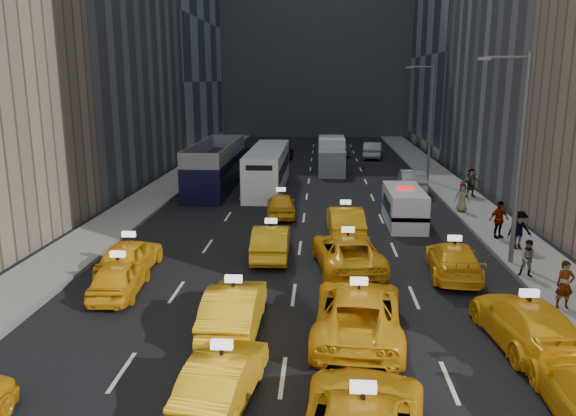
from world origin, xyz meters
name	(u,v)px	position (x,y,z in m)	size (l,w,h in m)	color
sidewalk_west	(153,197)	(-10.50, 25.00, 0.07)	(3.00, 90.00, 0.15)	gray
sidewalk_east	(465,201)	(10.50, 25.00, 0.07)	(3.00, 90.00, 0.15)	gray
curb_west	(174,197)	(-9.05, 25.00, 0.09)	(0.15, 90.00, 0.18)	slate
curb_east	(443,200)	(9.05, 25.00, 0.09)	(0.15, 90.00, 0.18)	slate
streetlight_near	(518,153)	(9.18, 12.00, 4.92)	(2.15, 0.22, 9.00)	#595B60
streetlight_far	(429,119)	(9.18, 32.00, 4.92)	(2.15, 0.22, 9.00)	#595B60
taxi_5	(223,377)	(-1.42, 0.72, 0.68)	(1.43, 4.10, 1.35)	#FAAD15
taxi_8	(119,277)	(-6.56, 7.65, 0.69)	(1.62, 4.03, 1.37)	#FAAD15
taxi_9	(234,308)	(-1.76, 4.82, 0.78)	(1.64, 4.71, 1.55)	#FAAD15
taxi_10	(358,312)	(2.20, 4.67, 0.81)	(2.69, 5.82, 1.62)	#FAAD15
taxi_11	(526,323)	(7.27, 4.33, 0.74)	(2.07, 5.10, 1.48)	#FAAD15
taxi_12	(130,256)	(-6.96, 10.06, 0.73)	(1.72, 4.28, 1.46)	#FAAD15
taxi_13	(271,241)	(-1.25, 12.48, 0.75)	(1.59, 4.55, 1.50)	#FAAD15
taxi_14	(347,252)	(2.14, 11.01, 0.77)	(2.56, 5.56, 1.55)	#FAAD15
taxi_15	(453,260)	(6.46, 10.50, 0.70)	(1.95, 4.81, 1.40)	#FAAD15
taxi_16	(281,205)	(-1.36, 20.25, 0.70)	(1.66, 4.12, 1.40)	#FAAD15
taxi_17	(345,221)	(2.24, 16.20, 0.79)	(1.67, 4.80, 1.58)	#FAAD15
nypd_van	(404,207)	(5.61, 18.82, 0.98)	(2.13, 5.11, 2.17)	silver
double_decker	(216,167)	(-6.72, 28.29, 1.67)	(3.47, 11.75, 3.37)	black
city_bus	(268,169)	(-2.94, 28.65, 1.48)	(3.32, 11.76, 3.00)	silver
box_truck	(332,156)	(1.85, 36.27, 1.45)	(3.01, 6.71, 2.97)	silver
misc_car_0	(412,181)	(7.48, 28.13, 0.81)	(1.72, 4.94, 1.63)	#9B9DA2
misc_car_1	(247,155)	(-6.06, 40.94, 0.79)	(2.61, 5.66, 1.57)	black
misc_car_2	(338,148)	(2.68, 47.28, 0.76)	(2.14, 5.27, 1.53)	slate
misc_car_3	(285,152)	(-2.68, 44.52, 0.68)	(1.61, 4.00, 1.36)	black
misc_car_4	(372,150)	(6.17, 45.51, 0.82)	(1.75, 5.00, 1.65)	#9EA1A5
pedestrian_0	(565,285)	(9.48, 7.00, 1.00)	(0.62, 0.41, 1.70)	gray
pedestrian_1	(529,259)	(9.36, 10.11, 0.92)	(0.75, 0.41, 1.54)	gray
pedestrian_2	(519,230)	(10.26, 13.97, 1.06)	(1.18, 0.49, 1.83)	gray
pedestrian_3	(499,220)	(9.87, 15.81, 1.10)	(1.11, 0.50, 1.89)	gray
pedestrian_4	(462,197)	(9.44, 21.53, 1.01)	(0.84, 0.46, 1.71)	gray
pedestrian_5	(471,183)	(11.06, 25.85, 1.11)	(1.78, 0.51, 1.92)	gray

